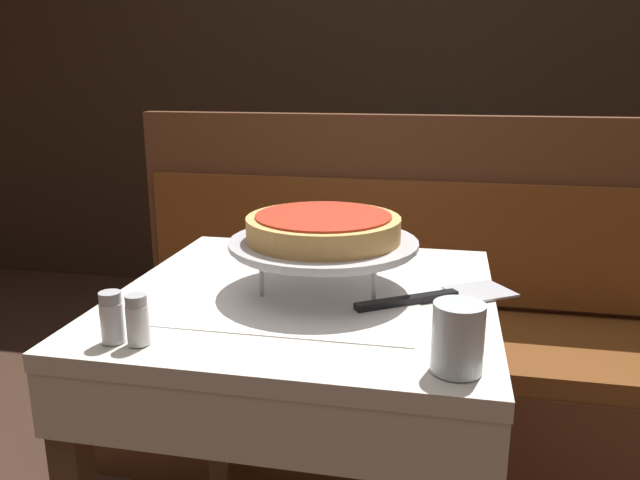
# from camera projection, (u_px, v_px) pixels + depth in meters

# --- Properties ---
(dining_table_front) EXTENTS (0.68, 0.68, 0.78)m
(dining_table_front) POSITION_uv_depth(u_px,v_px,m) (306.00, 343.00, 1.18)
(dining_table_front) COLOR beige
(dining_table_front) RESTS_ON ground_plane
(dining_table_rear) EXTENTS (0.68, 0.68, 0.79)m
(dining_table_rear) POSITION_uv_depth(u_px,v_px,m) (429.00, 188.00, 2.73)
(dining_table_rear) COLOR #1E6B33
(dining_table_rear) RESTS_ON ground_plane
(booth_bench) EXTENTS (1.67, 0.52, 1.05)m
(booth_bench) POSITION_uv_depth(u_px,v_px,m) (386.00, 363.00, 1.92)
(booth_bench) COLOR brown
(booth_bench) RESTS_ON ground_plane
(back_wall_panel) EXTENTS (6.00, 0.04, 2.40)m
(back_wall_panel) POSITION_uv_depth(u_px,v_px,m) (402.00, 67.00, 3.09)
(back_wall_panel) COLOR black
(back_wall_panel) RESTS_ON ground_plane
(pizza_pan_stand) EXTENTS (0.35, 0.35, 0.09)m
(pizza_pan_stand) POSITION_uv_depth(u_px,v_px,m) (323.00, 245.00, 1.14)
(pizza_pan_stand) COLOR #ADADB2
(pizza_pan_stand) RESTS_ON dining_table_front
(deep_dish_pizza) EXTENTS (0.28, 0.28, 0.05)m
(deep_dish_pizza) POSITION_uv_depth(u_px,v_px,m) (323.00, 227.00, 1.13)
(deep_dish_pizza) COLOR tan
(deep_dish_pizza) RESTS_ON pizza_pan_stand
(pizza_server) EXTENTS (0.28, 0.21, 0.01)m
(pizza_server) POSITION_uv_depth(u_px,v_px,m) (441.00, 296.00, 1.11)
(pizza_server) COLOR #BCBCC1
(pizza_server) RESTS_ON dining_table_front
(water_glass_near) EXTENTS (0.07, 0.07, 0.10)m
(water_glass_near) POSITION_uv_depth(u_px,v_px,m) (458.00, 337.00, 0.83)
(water_glass_near) COLOR silver
(water_glass_near) RESTS_ON dining_table_front
(salt_shaker) EXTENTS (0.03, 0.03, 0.08)m
(salt_shaker) POSITION_uv_depth(u_px,v_px,m) (112.00, 317.00, 0.92)
(salt_shaker) COLOR silver
(salt_shaker) RESTS_ON dining_table_front
(pepper_shaker) EXTENTS (0.03, 0.03, 0.08)m
(pepper_shaker) POSITION_uv_depth(u_px,v_px,m) (138.00, 320.00, 0.92)
(pepper_shaker) COLOR silver
(pepper_shaker) RESTS_ON dining_table_front
(condiment_caddy) EXTENTS (0.14, 0.14, 0.16)m
(condiment_caddy) POSITION_uv_depth(u_px,v_px,m) (430.00, 153.00, 2.76)
(condiment_caddy) COLOR black
(condiment_caddy) RESTS_ON dining_table_rear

